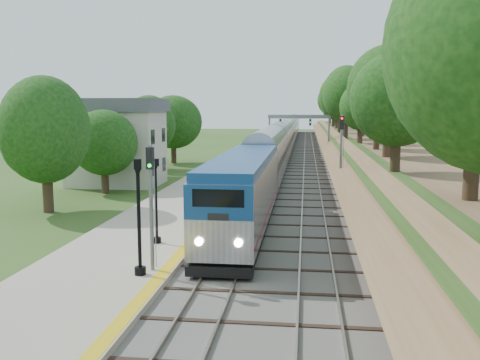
# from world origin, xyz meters

# --- Properties ---
(ground) EXTENTS (320.00, 320.00, 0.00)m
(ground) POSITION_xyz_m (0.00, 0.00, 0.00)
(ground) COLOR #2D4C19
(ground) RESTS_ON ground
(trackbed) EXTENTS (9.50, 170.00, 0.28)m
(trackbed) POSITION_xyz_m (2.00, 60.00, 0.07)
(trackbed) COLOR #4C4944
(trackbed) RESTS_ON ground
(platform) EXTENTS (6.40, 68.00, 0.38)m
(platform) POSITION_xyz_m (-5.20, 16.00, 0.19)
(platform) COLOR #A89D87
(platform) RESTS_ON ground
(yellow_stripe) EXTENTS (0.55, 68.00, 0.01)m
(yellow_stripe) POSITION_xyz_m (-2.35, 16.00, 0.39)
(yellow_stripe) COLOR gold
(yellow_stripe) RESTS_ON platform
(embankment) EXTENTS (10.64, 170.00, 11.70)m
(embankment) POSITION_xyz_m (10.35, 60.00, 1.95)
(embankment) COLOR brown
(embankment) RESTS_ON ground
(station_building) EXTENTS (8.60, 6.60, 8.00)m
(station_building) POSITION_xyz_m (-14.00, 30.00, 4.09)
(station_building) COLOR beige
(station_building) RESTS_ON ground
(signal_gantry) EXTENTS (8.40, 0.38, 6.20)m
(signal_gantry) POSITION_xyz_m (2.47, 54.99, 4.82)
(signal_gantry) COLOR slate
(signal_gantry) RESTS_ON ground
(trees_behind_platform) EXTENTS (7.82, 53.32, 7.21)m
(trees_behind_platform) POSITION_xyz_m (-11.17, 20.67, 4.53)
(trees_behind_platform) COLOR #332316
(trees_behind_platform) RESTS_ON ground
(train) EXTENTS (2.90, 136.04, 4.26)m
(train) POSITION_xyz_m (0.00, 70.10, 2.19)
(train) COLOR black
(train) RESTS_ON trackbed
(lamppost_mid) EXTENTS (0.47, 0.47, 4.79)m
(lamppost_mid) POSITION_xyz_m (-3.22, 2.83, 2.52)
(lamppost_mid) COLOR black
(lamppost_mid) RESTS_ON platform
(lamppost_far) EXTENTS (0.42, 0.42, 4.30)m
(lamppost_far) POSITION_xyz_m (-3.97, 7.96, 2.30)
(lamppost_far) COLOR black
(lamppost_far) RESTS_ON platform
(signal_platform) EXTENTS (0.31, 0.25, 5.30)m
(signal_platform) POSITION_xyz_m (-2.90, 3.52, 3.64)
(signal_platform) COLOR slate
(signal_platform) RESTS_ON platform
(signal_farside) EXTENTS (0.36, 0.28, 6.53)m
(signal_farside) POSITION_xyz_m (6.20, 24.50, 4.11)
(signal_farside) COLOR slate
(signal_farside) RESTS_ON ground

